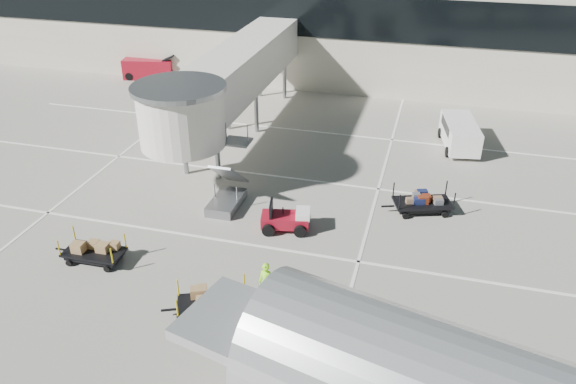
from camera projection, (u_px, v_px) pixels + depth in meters
name	position (u px, v px, depth m)	size (l,w,h in m)	color
ground	(216.00, 266.00, 24.70)	(140.00, 140.00, 0.00)	#B3AEA0
lane_markings	(265.00, 172.00, 32.72)	(40.00, 30.00, 0.02)	white
terminal	(339.00, 25.00, 48.05)	(64.00, 12.11, 15.20)	beige
jet_bridge	(226.00, 81.00, 33.89)	(5.70, 20.40, 6.03)	white
baggage_tug	(286.00, 219.00, 27.08)	(2.50, 1.88, 1.52)	maroon
suitcase_cart	(423.00, 203.00, 28.57)	(3.60, 2.30, 1.39)	black
box_cart_near	(210.00, 303.00, 21.78)	(3.35, 2.32, 1.31)	black
box_cart_far	(95.00, 252.00, 24.85)	(3.28, 1.40, 1.28)	black
ground_worker	(266.00, 283.00, 22.29)	(0.64, 0.42, 1.77)	#95FE1A
minivan	(460.00, 131.00, 35.42)	(2.64, 4.79, 1.72)	white
belt_loader	(150.00, 68.00, 48.09)	(4.78, 2.60, 2.19)	maroon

